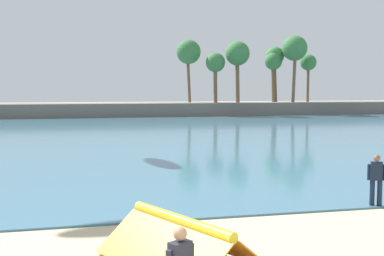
{
  "coord_description": "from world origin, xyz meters",
  "views": [
    {
      "loc": [
        -0.76,
        -5.85,
        3.71
      ],
      "look_at": [
        2.7,
        9.16,
        2.45
      ],
      "focal_mm": 44.98,
      "sensor_mm": 36.0,
      "label": 1
    }
  ],
  "objects": [
    {
      "name": "sea",
      "position": [
        0.0,
        53.01,
        0.03
      ],
      "size": [
        220.0,
        91.81,
        0.06
      ],
      "primitive_type": "cube",
      "color": "teal",
      "rests_on": "ground"
    },
    {
      "name": "palm_headland",
      "position": [
        2.6,
        58.9,
        2.41
      ],
      "size": [
        101.1,
        6.24,
        12.76
      ],
      "color": "slate",
      "rests_on": "ground"
    },
    {
      "name": "folded_kite",
      "position": [
        1.24,
        3.88,
        0.66
      ],
      "size": [
        3.47,
        3.99,
        1.0
      ],
      "color": "orange",
      "rests_on": "ground"
    },
    {
      "name": "person_at_waterline",
      "position": [
        8.18,
        7.28,
        0.89
      ],
      "size": [
        0.51,
        0.33,
        1.67
      ],
      "color": "#141E33",
      "rests_on": "ground"
    }
  ]
}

